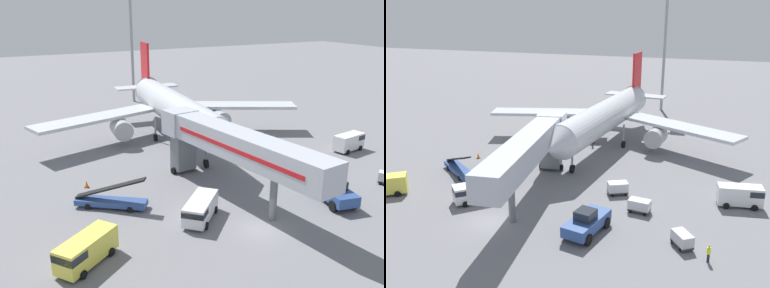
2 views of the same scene
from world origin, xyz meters
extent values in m
plane|color=slate|center=(0.00, 0.00, 0.00)|extent=(300.00, 300.00, 0.00)
cylinder|color=silver|center=(4.36, 26.60, 5.00)|extent=(7.30, 28.61, 4.45)
cone|color=silver|center=(2.76, 10.86, 5.00)|extent=(4.68, 3.78, 4.37)
cone|color=silver|center=(6.06, 43.28, 5.33)|extent=(4.74, 5.62, 4.23)
cube|color=red|center=(5.93, 41.98, 9.45)|extent=(0.77, 4.11, 7.13)
cube|color=silver|center=(8.55, 41.34, 5.55)|extent=(5.62, 3.51, 0.24)
cube|color=silver|center=(3.23, 41.88, 5.55)|extent=(5.62, 3.51, 0.24)
cube|color=silver|center=(15.35, 28.28, 3.99)|extent=(18.57, 12.41, 0.44)
cube|color=silver|center=(-6.06, 30.46, 3.99)|extent=(19.23, 9.19, 0.44)
cylinder|color=#A8A8AD|center=(12.05, 27.50, 2.35)|extent=(3.05, 3.78, 2.71)
cylinder|color=#A8A8AD|center=(-2.98, 29.03, 2.35)|extent=(3.05, 3.78, 2.71)
cylinder|color=gray|center=(3.25, 15.62, 2.11)|extent=(0.28, 0.28, 3.11)
cylinder|color=black|center=(3.25, 15.62, 0.55)|extent=(0.46, 1.13, 1.10)
cylinder|color=gray|center=(7.08, 28.03, 2.11)|extent=(0.28, 0.28, 3.11)
cylinder|color=black|center=(7.08, 28.03, 0.55)|extent=(0.46, 1.13, 1.10)
cylinder|color=gray|center=(1.99, 28.55, 2.11)|extent=(0.28, 0.28, 3.11)
cylinder|color=black|center=(1.99, 28.55, 0.55)|extent=(0.46, 1.13, 1.10)
cube|color=#B2B7C1|center=(1.60, 5.23, 6.05)|extent=(5.74, 21.51, 2.70)
cube|color=red|center=(0.10, 5.04, 6.05)|extent=(2.36, 17.74, 0.44)
cube|color=#B2B7C1|center=(0.14, 16.39, 6.05)|extent=(3.78, 3.22, 2.84)
cube|color=#232833|center=(-0.03, 17.68, 6.30)|extent=(3.30, 0.67, 0.90)
cube|color=slate|center=(0.22, 15.79, 2.55)|extent=(2.76, 2.12, 4.30)
cylinder|color=black|center=(-1.19, 15.61, 0.40)|extent=(0.40, 0.83, 0.80)
cylinder|color=black|center=(1.63, 15.98, 0.40)|extent=(0.40, 0.83, 0.80)
cylinder|color=slate|center=(2.16, 1.01, 2.35)|extent=(0.70, 0.70, 4.70)
cube|color=#2D4C8E|center=(9.95, 1.27, 1.09)|extent=(3.48, 6.06, 1.07)
cube|color=#232833|center=(9.90, 0.99, 2.07)|extent=(2.01, 2.10, 0.90)
cylinder|color=black|center=(10.71, -0.77, 0.55)|extent=(0.61, 1.16, 1.10)
cylinder|color=black|center=(8.47, -0.32, 0.55)|extent=(0.61, 1.16, 1.10)
cylinder|color=black|center=(11.44, 2.86, 0.55)|extent=(0.61, 1.16, 1.10)
cylinder|color=black|center=(9.20, 3.31, 0.55)|extent=(0.61, 1.16, 1.10)
cube|color=#2D4C8E|center=(-10.40, 10.41, 0.57)|extent=(6.72, 5.55, 0.55)
cube|color=black|center=(-10.40, 10.41, 2.10)|extent=(6.31, 4.97, 2.46)
cylinder|color=black|center=(-8.21, 9.78, 0.30)|extent=(0.61, 0.53, 0.60)
cylinder|color=black|center=(-9.15, 8.51, 0.30)|extent=(0.61, 0.53, 0.60)
cylinder|color=black|center=(-11.66, 12.30, 0.30)|extent=(0.61, 0.53, 0.60)
cylinder|color=black|center=(-12.59, 11.03, 0.30)|extent=(0.61, 0.53, 0.60)
cube|color=white|center=(-3.73, 4.20, 1.17)|extent=(5.21, 5.22, 1.76)
cube|color=#1E232D|center=(-5.00, 2.91, 1.55)|extent=(2.67, 2.67, 0.56)
cylinder|color=black|center=(-4.20, 2.34, 0.34)|extent=(0.74, 0.74, 0.68)
cylinder|color=black|center=(-5.59, 3.71, 0.34)|extent=(0.74, 0.74, 0.68)
cylinder|color=black|center=(-1.87, 4.69, 0.34)|extent=(0.74, 0.74, 0.68)
cylinder|color=black|center=(-3.25, 6.06, 0.34)|extent=(0.74, 0.74, 0.68)
cube|color=#E5DB4C|center=(-14.98, 1.85, 1.28)|extent=(5.62, 4.85, 1.98)
cube|color=#1E232D|center=(-16.50, 0.75, 1.72)|extent=(2.61, 2.66, 0.63)
cylinder|color=black|center=(-15.81, 0.08, 0.34)|extent=(0.76, 0.69, 0.68)
cylinder|color=black|center=(-16.92, 1.61, 0.34)|extent=(0.76, 0.69, 0.68)
cylinder|color=black|center=(-13.04, 2.09, 0.34)|extent=(0.76, 0.69, 0.68)
cylinder|color=black|center=(-14.16, 3.63, 0.34)|extent=(0.76, 0.69, 0.68)
cube|color=white|center=(23.72, 12.32, 1.31)|extent=(4.90, 2.61, 2.04)
cube|color=#1E232D|center=(25.28, 12.59, 1.76)|extent=(1.78, 2.11, 0.65)
cylinder|color=black|center=(24.99, 13.45, 0.34)|extent=(0.73, 0.44, 0.68)
cylinder|color=black|center=(25.29, 11.68, 0.34)|extent=(0.73, 0.44, 0.68)
cylinder|color=black|center=(22.14, 12.96, 0.34)|extent=(0.73, 0.44, 0.68)
cylinder|color=black|center=(22.44, 11.20, 0.34)|extent=(0.73, 0.44, 0.68)
cylinder|color=black|center=(18.82, 2.69, 0.18)|extent=(0.31, 0.36, 0.36)
cylinder|color=black|center=(17.93, 2.03, 0.18)|extent=(0.31, 0.36, 0.36)
cube|color=#38383D|center=(10.50, 11.01, 0.29)|extent=(2.64, 2.27, 0.22)
cube|color=silver|center=(10.50, 11.01, 0.92)|extent=(2.64, 2.27, 1.05)
cylinder|color=black|center=(10.91, 11.94, 0.18)|extent=(0.37, 0.27, 0.36)
cylinder|color=black|center=(11.50, 10.82, 0.18)|extent=(0.37, 0.27, 0.36)
cylinder|color=black|center=(9.51, 11.21, 0.18)|extent=(0.37, 0.27, 0.36)
cylinder|color=black|center=(10.10, 10.09, 0.18)|extent=(0.37, 0.27, 0.36)
cube|color=#38383D|center=(13.80, 7.30, 0.29)|extent=(2.38, 1.54, 0.22)
cube|color=silver|center=(13.80, 7.30, 0.90)|extent=(2.38, 1.54, 1.00)
cylinder|color=black|center=(12.95, 6.82, 0.18)|extent=(0.37, 0.17, 0.36)
cylinder|color=black|center=(13.09, 7.97, 0.18)|extent=(0.37, 0.17, 0.36)
cylinder|color=black|center=(14.50, 6.62, 0.18)|extent=(0.37, 0.17, 0.36)
cylinder|color=black|center=(14.65, 7.77, 0.18)|extent=(0.37, 0.17, 0.36)
cube|color=black|center=(-11.32, 16.44, 0.01)|extent=(0.50, 0.50, 0.03)
cone|color=orange|center=(-11.32, 16.44, 0.40)|extent=(0.43, 0.43, 0.74)
cylinder|color=#93969B|center=(8.56, 55.57, 11.08)|extent=(0.56, 0.56, 22.16)
camera|label=1|loc=(-21.23, -27.81, 19.29)|focal=40.58mm
camera|label=2|loc=(21.32, -33.87, 20.77)|focal=40.52mm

